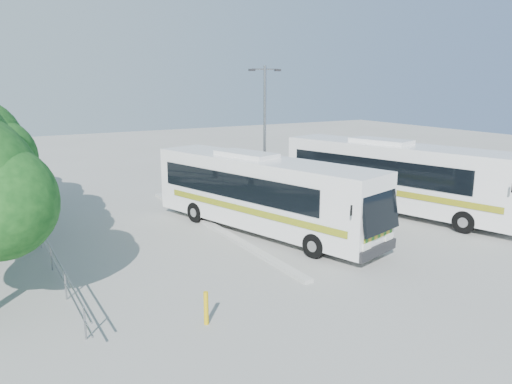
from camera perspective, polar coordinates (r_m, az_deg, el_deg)
ground at (r=24.01m, az=2.10°, el=-4.49°), size 100.00×100.00×0.00m
kerb_divider at (r=24.61m, az=-4.94°, el=-3.92°), size 0.40×16.00×0.15m
railing at (r=24.33m, az=-23.75°, el=-3.54°), size 0.06×22.00×1.00m
coach_main at (r=23.47m, az=0.74°, el=-0.01°), size 5.89×12.88×3.52m
coach_adjacent at (r=28.01m, az=15.89°, el=1.81°), size 6.18×13.59×3.71m
lamppost at (r=28.21m, az=1.00°, el=7.10°), size 1.92×0.35×7.86m
bollard at (r=15.18m, az=-5.72°, el=-13.06°), size 0.16×0.16×1.03m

